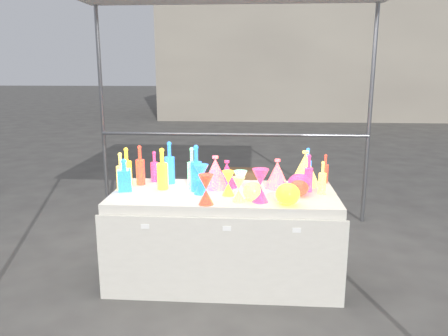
# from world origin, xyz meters

# --- Properties ---
(ground) EXTENTS (80.00, 80.00, 0.00)m
(ground) POSITION_xyz_m (0.00, 0.00, 0.00)
(ground) COLOR #625F5A
(ground) RESTS_ON ground
(display_table) EXTENTS (1.84, 0.83, 0.75)m
(display_table) POSITION_xyz_m (0.00, -0.01, 0.37)
(display_table) COLOR silver
(display_table) RESTS_ON ground
(background_building) EXTENTS (14.00, 6.00, 6.00)m
(background_building) POSITION_xyz_m (4.00, 14.00, 3.00)
(background_building) COLOR #A79E8B
(background_building) RESTS_ON ground
(cardboard_box_closed) EXTENTS (0.49, 0.36, 0.34)m
(cardboard_box_closed) POSITION_xyz_m (0.08, 2.54, 0.17)
(cardboard_box_closed) COLOR #956843
(cardboard_box_closed) RESTS_ON ground
(cardboard_box_flat) EXTENTS (0.87, 0.71, 0.07)m
(cardboard_box_flat) POSITION_xyz_m (0.43, 1.94, 0.03)
(cardboard_box_flat) COLOR #956843
(cardboard_box_flat) RESTS_ON ground
(bottle_0) EXTENTS (0.08, 0.08, 0.32)m
(bottle_0) POSITION_xyz_m (-0.85, 0.19, 0.91)
(bottle_0) COLOR red
(bottle_0) RESTS_ON display_table
(bottle_1) EXTENTS (0.10, 0.10, 0.37)m
(bottle_1) POSITION_xyz_m (-0.49, 0.24, 0.93)
(bottle_1) COLOR #1A933F
(bottle_1) RESTS_ON display_table
(bottle_2) EXTENTS (0.09, 0.09, 0.34)m
(bottle_2) POSITION_xyz_m (-0.73, 0.18, 0.92)
(bottle_2) COLOR orange
(bottle_2) RESTS_ON display_table
(bottle_3) EXTENTS (0.09, 0.09, 0.27)m
(bottle_3) POSITION_xyz_m (-0.63, 0.30, 0.89)
(bottle_3) COLOR #1A3C9D
(bottle_3) RESTS_ON display_table
(bottle_4) EXTENTS (0.08, 0.08, 0.31)m
(bottle_4) POSITION_xyz_m (-0.85, 0.02, 0.91)
(bottle_4) COLOR teal
(bottle_4) RESTS_ON display_table
(bottle_5) EXTENTS (0.10, 0.10, 0.35)m
(bottle_5) POSITION_xyz_m (-0.27, 0.09, 0.93)
(bottle_5) COLOR #D52A87
(bottle_5) RESTS_ON display_table
(bottle_6) EXTENTS (0.10, 0.10, 0.35)m
(bottle_6) POSITION_xyz_m (-0.51, 0.06, 0.92)
(bottle_6) COLOR red
(bottle_6) RESTS_ON display_table
(bottle_7) EXTENTS (0.10, 0.10, 0.38)m
(bottle_7) POSITION_xyz_m (-0.23, 0.02, 0.94)
(bottle_7) COLOR #1A933F
(bottle_7) RESTS_ON display_table
(decanter_2) EXTENTS (0.13, 0.13, 0.27)m
(decanter_2) POSITION_xyz_m (-0.81, -0.01, 0.88)
(decanter_2) COLOR #1A933F
(decanter_2) RESTS_ON display_table
(hourglass_0) EXTENTS (0.15, 0.15, 0.23)m
(hourglass_0) POSITION_xyz_m (-0.11, -0.34, 0.86)
(hourglass_0) COLOR orange
(hourglass_0) RESTS_ON display_table
(hourglass_1) EXTENTS (0.13, 0.13, 0.25)m
(hourglass_1) POSITION_xyz_m (0.29, -0.24, 0.88)
(hourglass_1) COLOR #1A3C9D
(hourglass_1) RESTS_ON display_table
(hourglass_2) EXTENTS (0.12, 0.12, 0.19)m
(hourglass_2) POSITION_xyz_m (0.13, -0.25, 0.84)
(hourglass_2) COLOR teal
(hourglass_2) RESTS_ON display_table
(hourglass_3) EXTENTS (0.13, 0.13, 0.21)m
(hourglass_3) POSITION_xyz_m (0.14, -0.14, 0.86)
(hourglass_3) COLOR #D52A87
(hourglass_3) RESTS_ON display_table
(hourglass_4) EXTENTS (0.12, 0.12, 0.20)m
(hourglass_4) POSITION_xyz_m (0.04, -0.09, 0.85)
(hourglass_4) COLOR red
(hourglass_4) RESTS_ON display_table
(hourglass_5) EXTENTS (0.14, 0.14, 0.24)m
(hourglass_5) POSITION_xyz_m (-0.18, -0.06, 0.87)
(hourglass_5) COLOR #1A933F
(hourglass_5) RESTS_ON display_table
(globe_0) EXTENTS (0.18, 0.18, 0.14)m
(globe_0) POSITION_xyz_m (0.49, -0.30, 0.82)
(globe_0) COLOR red
(globe_0) RESTS_ON display_table
(globe_1) EXTENTS (0.18, 0.18, 0.13)m
(globe_1) POSITION_xyz_m (0.23, -0.21, 0.81)
(globe_1) COLOR teal
(globe_1) RESTS_ON display_table
(globe_2) EXTENTS (0.20, 0.20, 0.12)m
(globe_2) POSITION_xyz_m (0.59, -0.07, 0.81)
(globe_2) COLOR orange
(globe_2) RESTS_ON display_table
(globe_3) EXTENTS (0.22, 0.22, 0.15)m
(globe_3) POSITION_xyz_m (0.60, -0.02, 0.82)
(globe_3) COLOR #1A3C9D
(globe_3) RESTS_ON display_table
(lampshade_0) EXTENTS (0.26, 0.26, 0.27)m
(lampshade_0) POSITION_xyz_m (-0.08, 0.12, 0.89)
(lampshade_0) COLOR yellow
(lampshade_0) RESTS_ON display_table
(lampshade_1) EXTENTS (0.26, 0.26, 0.25)m
(lampshade_1) POSITION_xyz_m (0.43, 0.15, 0.87)
(lampshade_1) COLOR yellow
(lampshade_1) RESTS_ON display_table
(lampshade_2) EXTENTS (0.23, 0.23, 0.23)m
(lampshade_2) POSITION_xyz_m (0.01, 0.17, 0.86)
(lampshade_2) COLOR #1A3C9D
(lampshade_2) RESTS_ON display_table
(lampshade_3) EXTENTS (0.33, 0.33, 0.29)m
(lampshade_3) POSITION_xyz_m (0.68, 0.28, 0.90)
(lampshade_3) COLOR teal
(lampshade_3) RESTS_ON display_table
(bottle_8) EXTENTS (0.09, 0.09, 0.31)m
(bottle_8) POSITION_xyz_m (0.70, 0.34, 0.91)
(bottle_8) COLOR #1A933F
(bottle_8) RESTS_ON display_table
(bottle_9) EXTENTS (0.07, 0.07, 0.25)m
(bottle_9) POSITION_xyz_m (0.86, 0.36, 0.88)
(bottle_9) COLOR orange
(bottle_9) RESTS_ON display_table
(bottle_10) EXTENTS (0.08, 0.08, 0.31)m
(bottle_10) POSITION_xyz_m (0.68, 0.07, 0.90)
(bottle_10) COLOR #1A3C9D
(bottle_10) RESTS_ON display_table
(bottle_11) EXTENTS (0.06, 0.06, 0.27)m
(bottle_11) POSITION_xyz_m (0.78, -0.00, 0.88)
(bottle_11) COLOR teal
(bottle_11) RESTS_ON display_table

